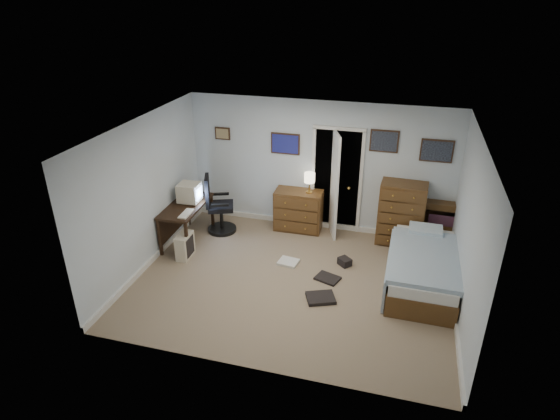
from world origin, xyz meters
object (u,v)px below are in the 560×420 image
object	(u,v)px
office_chair	(218,210)
bed	(422,268)
computer_desk	(182,213)
tall_dresser	(401,214)
low_dresser	(298,210)

from	to	relation	value
office_chair	bed	bearing A→B (deg)	-33.00
computer_desk	office_chair	world-z (taller)	office_chair
computer_desk	tall_dresser	bearing A→B (deg)	12.58
office_chair	tall_dresser	bearing A→B (deg)	-12.75
office_chair	tall_dresser	distance (m)	3.42
computer_desk	bed	size ratio (longest dim) A/B	0.65
low_dresser	bed	size ratio (longest dim) A/B	0.45
low_dresser	tall_dresser	distance (m)	1.93
tall_dresser	bed	distance (m)	1.39
computer_desk	office_chair	xyz separation A→B (m)	(0.49, 0.50, -0.13)
bed	tall_dresser	bearing A→B (deg)	107.89
computer_desk	bed	world-z (taller)	computer_desk
tall_dresser	computer_desk	bearing A→B (deg)	-163.15
bed	computer_desk	bearing A→B (deg)	176.54
office_chair	low_dresser	bearing A→B (deg)	-2.13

